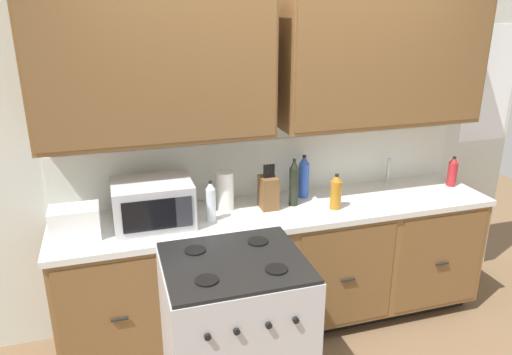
{
  "coord_description": "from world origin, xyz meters",
  "views": [
    {
      "loc": [
        -1.05,
        -2.56,
        2.23
      ],
      "look_at": [
        -0.18,
        0.27,
        1.17
      ],
      "focal_mm": 34.5,
      "sensor_mm": 36.0,
      "label": 1
    }
  ],
  "objects_px": {
    "paper_towel_roll": "(225,191)",
    "bottle_clear": "(211,202)",
    "knife_block": "(268,192)",
    "bottle_dark": "(294,183)",
    "microwave": "(153,203)",
    "toaster": "(75,222)",
    "bottle_amber": "(336,192)",
    "stove_range": "(236,334)",
    "bottle_red": "(453,172)",
    "bottle_blue": "(304,177)"
  },
  "relations": [
    {
      "from": "stove_range",
      "to": "bottle_dark",
      "type": "distance_m",
      "value": 1.07
    },
    {
      "from": "microwave",
      "to": "bottle_blue",
      "type": "height_order",
      "value": "bottle_blue"
    },
    {
      "from": "bottle_amber",
      "to": "stove_range",
      "type": "bearing_deg",
      "value": -147.9
    },
    {
      "from": "paper_towel_roll",
      "to": "bottle_dark",
      "type": "bearing_deg",
      "value": -8.44
    },
    {
      "from": "paper_towel_roll",
      "to": "bottle_dark",
      "type": "distance_m",
      "value": 0.47
    },
    {
      "from": "bottle_red",
      "to": "microwave",
      "type": "bearing_deg",
      "value": -179.06
    },
    {
      "from": "knife_block",
      "to": "bottle_red",
      "type": "distance_m",
      "value": 1.45
    },
    {
      "from": "bottle_amber",
      "to": "bottle_blue",
      "type": "xyz_separation_m",
      "value": [
        -0.13,
        0.26,
        0.03
      ]
    },
    {
      "from": "bottle_red",
      "to": "bottle_amber",
      "type": "xyz_separation_m",
      "value": [
        -1.03,
        -0.14,
        0.01
      ]
    },
    {
      "from": "microwave",
      "to": "bottle_amber",
      "type": "height_order",
      "value": "microwave"
    },
    {
      "from": "knife_block",
      "to": "bottle_blue",
      "type": "xyz_separation_m",
      "value": [
        0.3,
        0.12,
        0.04
      ]
    },
    {
      "from": "toaster",
      "to": "bottle_blue",
      "type": "xyz_separation_m",
      "value": [
        1.52,
        0.2,
        0.06
      ]
    },
    {
      "from": "bottle_amber",
      "to": "bottle_clear",
      "type": "height_order",
      "value": "bottle_clear"
    },
    {
      "from": "bottle_red",
      "to": "bottle_amber",
      "type": "height_order",
      "value": "bottle_amber"
    },
    {
      "from": "paper_towel_roll",
      "to": "bottle_amber",
      "type": "relative_size",
      "value": 1.06
    },
    {
      "from": "bottle_blue",
      "to": "toaster",
      "type": "bearing_deg",
      "value": -172.35
    },
    {
      "from": "microwave",
      "to": "bottle_dark",
      "type": "xyz_separation_m",
      "value": [
        0.94,
        0.04,
        0.02
      ]
    },
    {
      "from": "microwave",
      "to": "toaster",
      "type": "distance_m",
      "value": 0.46
    },
    {
      "from": "paper_towel_roll",
      "to": "microwave",
      "type": "bearing_deg",
      "value": -167.77
    },
    {
      "from": "bottle_dark",
      "to": "bottle_amber",
      "type": "bearing_deg",
      "value": -29.5
    },
    {
      "from": "stove_range",
      "to": "bottle_amber",
      "type": "bearing_deg",
      "value": 32.1
    },
    {
      "from": "toaster",
      "to": "bottle_clear",
      "type": "xyz_separation_m",
      "value": [
        0.81,
        -0.0,
        0.04
      ]
    },
    {
      "from": "paper_towel_roll",
      "to": "bottle_amber",
      "type": "distance_m",
      "value": 0.74
    },
    {
      "from": "stove_range",
      "to": "bottle_clear",
      "type": "bearing_deg",
      "value": 90.06
    },
    {
      "from": "bottle_red",
      "to": "bottle_dark",
      "type": "distance_m",
      "value": 1.27
    },
    {
      "from": "knife_block",
      "to": "bottle_dark",
      "type": "relative_size",
      "value": 0.94
    },
    {
      "from": "toaster",
      "to": "paper_towel_roll",
      "type": "xyz_separation_m",
      "value": [
        0.94,
        0.15,
        0.03
      ]
    },
    {
      "from": "knife_block",
      "to": "bottle_amber",
      "type": "xyz_separation_m",
      "value": [
        0.43,
        -0.14,
        0.0
      ]
    },
    {
      "from": "bottle_amber",
      "to": "bottle_blue",
      "type": "height_order",
      "value": "bottle_blue"
    },
    {
      "from": "knife_block",
      "to": "bottle_dark",
      "type": "height_order",
      "value": "bottle_dark"
    },
    {
      "from": "stove_range",
      "to": "bottle_blue",
      "type": "distance_m",
      "value": 1.21
    },
    {
      "from": "bottle_clear",
      "to": "microwave",
      "type": "bearing_deg",
      "value": 170.95
    },
    {
      "from": "stove_range",
      "to": "paper_towel_roll",
      "type": "relative_size",
      "value": 3.65
    },
    {
      "from": "toaster",
      "to": "microwave",
      "type": "bearing_deg",
      "value": 6.36
    },
    {
      "from": "microwave",
      "to": "bottle_blue",
      "type": "xyz_separation_m",
      "value": [
        1.06,
        0.15,
        0.01
      ]
    },
    {
      "from": "bottle_clear",
      "to": "bottle_red",
      "type": "bearing_deg",
      "value": 2.84
    },
    {
      "from": "toaster",
      "to": "bottle_red",
      "type": "height_order",
      "value": "bottle_red"
    },
    {
      "from": "microwave",
      "to": "bottle_dark",
      "type": "bearing_deg",
      "value": 2.17
    },
    {
      "from": "paper_towel_roll",
      "to": "bottle_clear",
      "type": "relative_size",
      "value": 0.96
    },
    {
      "from": "microwave",
      "to": "bottle_blue",
      "type": "bearing_deg",
      "value": 8.21
    },
    {
      "from": "paper_towel_roll",
      "to": "bottle_clear",
      "type": "height_order",
      "value": "bottle_clear"
    },
    {
      "from": "stove_range",
      "to": "bottle_amber",
      "type": "relative_size",
      "value": 3.89
    },
    {
      "from": "microwave",
      "to": "paper_towel_roll",
      "type": "distance_m",
      "value": 0.49
    },
    {
      "from": "bottle_red",
      "to": "bottle_blue",
      "type": "height_order",
      "value": "bottle_blue"
    },
    {
      "from": "toaster",
      "to": "bottle_clear",
      "type": "height_order",
      "value": "bottle_clear"
    },
    {
      "from": "toaster",
      "to": "bottle_red",
      "type": "xyz_separation_m",
      "value": [
        2.67,
        0.09,
        0.02
      ]
    },
    {
      "from": "bottle_dark",
      "to": "toaster",
      "type": "bearing_deg",
      "value": -176.46
    },
    {
      "from": "microwave",
      "to": "bottle_amber",
      "type": "xyz_separation_m",
      "value": [
        1.19,
        -0.1,
        -0.02
      ]
    },
    {
      "from": "bottle_clear",
      "to": "bottle_dark",
      "type": "xyz_separation_m",
      "value": [
        0.59,
        0.09,
        0.03
      ]
    },
    {
      "from": "knife_block",
      "to": "bottle_blue",
      "type": "relative_size",
      "value": 1.0
    }
  ]
}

